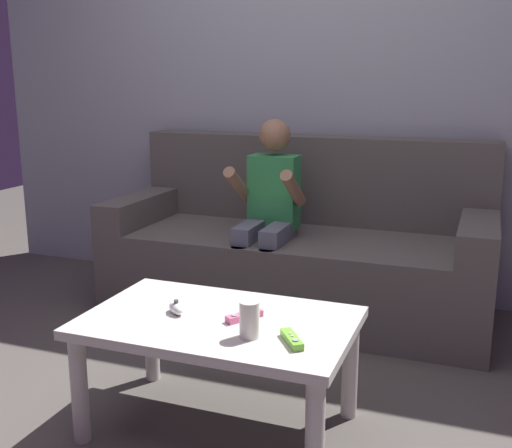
# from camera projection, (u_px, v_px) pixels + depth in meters

# --- Properties ---
(ground_plane) EXTENTS (8.46, 8.46, 0.00)m
(ground_plane) POSITION_uv_depth(u_px,v_px,m) (189.00, 417.00, 2.34)
(ground_plane) COLOR #4C4742
(wall_back) EXTENTS (4.23, 0.05, 2.50)m
(wall_back) POSITION_uv_depth(u_px,v_px,m) (312.00, 78.00, 3.55)
(wall_back) COLOR #999EA8
(wall_back) RESTS_ON ground
(couch) EXTENTS (2.02, 0.80, 0.93)m
(couch) POSITION_uv_depth(u_px,v_px,m) (298.00, 253.00, 3.39)
(couch) COLOR #56514C
(couch) RESTS_ON ground
(person_seated_on_couch) EXTENTS (0.36, 0.44, 1.05)m
(person_seated_on_couch) POSITION_uv_depth(u_px,v_px,m) (268.00, 209.00, 3.19)
(person_seated_on_couch) COLOR slate
(person_seated_on_couch) RESTS_ON ground
(coffee_table) EXTENTS (0.94, 0.59, 0.43)m
(coffee_table) POSITION_uv_depth(u_px,v_px,m) (219.00, 335.00, 2.19)
(coffee_table) COLOR beige
(coffee_table) RESTS_ON ground
(game_remote_pink_near_edge) EXTENTS (0.11, 0.14, 0.03)m
(game_remote_pink_near_edge) POSITION_uv_depth(u_px,v_px,m) (244.00, 317.00, 2.16)
(game_remote_pink_near_edge) COLOR pink
(game_remote_pink_near_edge) RESTS_ON coffee_table
(nunchuk_white) EXTENTS (0.10, 0.09, 0.05)m
(nunchuk_white) POSITION_uv_depth(u_px,v_px,m) (176.00, 308.00, 2.22)
(nunchuk_white) COLOR white
(nunchuk_white) RESTS_ON coffee_table
(game_remote_lime_far_corner) EXTENTS (0.11, 0.13, 0.03)m
(game_remote_lime_far_corner) POSITION_uv_depth(u_px,v_px,m) (292.00, 339.00, 1.97)
(game_remote_lime_far_corner) COLOR #72C638
(game_remote_lime_far_corner) RESTS_ON coffee_table
(soda_can) EXTENTS (0.07, 0.07, 0.12)m
(soda_can) POSITION_uv_depth(u_px,v_px,m) (249.00, 319.00, 2.00)
(soda_can) COLOR silver
(soda_can) RESTS_ON coffee_table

